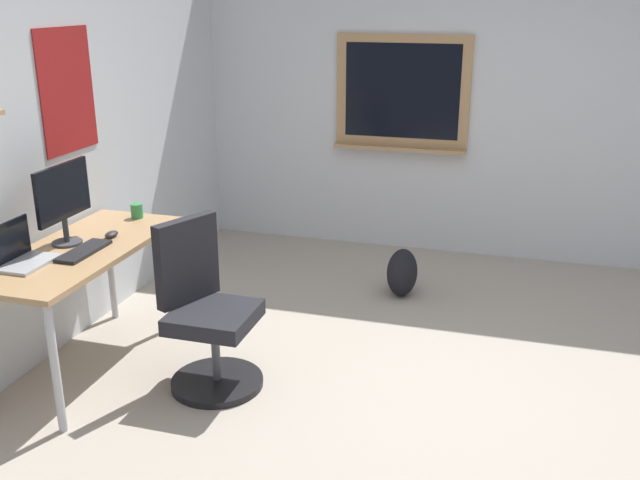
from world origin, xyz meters
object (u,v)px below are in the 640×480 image
Objects in this scene: office_chair at (206,317)px; monitor_primary at (63,198)px; backpack at (402,272)px; laptop at (20,254)px; coffee_mug at (137,211)px; desk at (81,261)px; keyboard at (84,251)px; computer_mouse at (111,234)px.

office_chair is 2.05× the size of monitor_primary.
backpack is at bearing -28.31° from office_chair.
laptop reaches higher than coffee_mug.
desk is 0.61m from coffee_mug.
office_chair reaches higher than keyboard.
monitor_primary is 4.46× the size of computer_mouse.
office_chair is 1.00m from coffee_mug.
keyboard is (-0.07, -0.07, 0.09)m from desk.
desk is at bearing 177.64° from coffee_mug.
desk is at bearing -24.77° from laptop.
backpack is at bearing -47.52° from monitor_primary.
laptop is 2.98× the size of computer_mouse.
computer_mouse is 1.13× the size of coffee_mug.
keyboard is 4.02× the size of coffee_mug.
office_chair is 0.77m from keyboard.
coffee_mug is at bearing -10.54° from laptop.
coffee_mug is at bearing -12.14° from monitor_primary.
laptop reaches higher than computer_mouse.
coffee_mug is (0.56, -0.12, -0.22)m from monitor_primary.
coffee_mug reaches higher than desk.
monitor_primary is 0.35m from computer_mouse.
monitor_primary is 2.42m from backpack.
keyboard is at bearing 180.00° from computer_mouse.
monitor_primary is 0.61m from coffee_mug.
laptop is (-0.34, 0.89, 0.40)m from office_chair.
keyboard is (-0.10, -0.17, -0.26)m from monitor_primary.
coffee_mug is at bearing 4.32° from keyboard.
laptop is at bearing 137.49° from backpack.
office_chair is 1.04m from monitor_primary.
computer_mouse reaches higher than desk.
desk is at bearing 91.90° from office_chair.
monitor_primary is (0.35, -0.05, 0.22)m from laptop.
laptop is at bearing 172.07° from monitor_primary.
desk is 0.37m from laptop.
laptop is (-0.31, 0.14, 0.14)m from desk.
computer_mouse is (0.18, -0.17, -0.25)m from monitor_primary.
desk is 3.74× the size of keyboard.
office_chair is at bearing -128.10° from coffee_mug.
laptop is 0.33m from keyboard.
monitor_primary reaches higher than laptop.
office_chair is (0.02, -0.75, -0.26)m from desk.
desk is 15.05× the size of coffee_mug.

